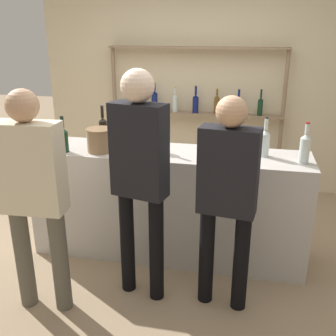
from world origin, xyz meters
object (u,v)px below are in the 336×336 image
Objects in this scene: counter_bottle_2 at (305,147)px; customer_center at (140,168)px; counter_bottle_3 at (265,142)px; counter_bottle_4 at (148,134)px; counter_bottle_1 at (125,135)px; customer_right at (227,190)px; counter_bottle_5 at (64,139)px; ice_bucket at (100,140)px; cork_jar at (125,136)px; customer_left at (33,188)px; counter_bottle_0 at (103,131)px.

customer_center is (-1.21, -0.59, -0.06)m from counter_bottle_2.
counter_bottle_4 is at bearing -179.99° from counter_bottle_3.
counter_bottle_1 is 0.99× the size of counter_bottle_3.
customer_right is (0.96, -0.64, -0.18)m from counter_bottle_1.
customer_right is at bearing -42.63° from counter_bottle_4.
counter_bottle_3 is 1.06× the size of counter_bottle_5.
counter_bottle_4 is 0.22× the size of customer_right.
ice_bucket is at bearing 72.80° from customer_right.
counter_bottle_3 is 1.27m from cork_jar.
counter_bottle_4 is 1.05m from customer_right.
counter_bottle_1 is 0.20× the size of customer_left.
counter_bottle_4 is 0.20× the size of customer_center.
counter_bottle_4 is (-1.02, -0.00, 0.02)m from counter_bottle_3.
cork_jar is 0.09× the size of customer_center.
customer_center is (0.55, -0.72, -0.07)m from counter_bottle_0.
counter_bottle_5 is at bearing -143.93° from cork_jar.
ice_bucket is at bearing -15.32° from customer_left.
cork_jar is (-1.58, 0.21, -0.05)m from counter_bottle_2.
ice_bucket is (-1.73, -0.05, -0.03)m from counter_bottle_2.
counter_bottle_3 is at bearing 7.93° from counter_bottle_5.
counter_bottle_0 is 1.10× the size of counter_bottle_3.
counter_bottle_1 is 1.17m from customer_right.
counter_bottle_5 is at bearing -172.07° from counter_bottle_3.
cork_jar is 0.10× the size of customer_right.
ice_bucket is (-0.40, -0.17, -0.04)m from counter_bottle_4.
customer_center reaches higher than counter_bottle_3.
counter_bottle_5 is (-0.27, -0.26, -0.02)m from counter_bottle_0.
ice_bucket is 0.74m from customer_center.
ice_bucket is at bearing -152.39° from counter_bottle_1.
customer_left is 0.94× the size of customer_center.
counter_bottle_4 is 0.43m from ice_bucket.
customer_right is 0.97× the size of customer_left.
customer_left is at bearing -111.91° from counter_bottle_1.
counter_bottle_0 is 0.21× the size of customer_center.
counter_bottle_5 is 0.32m from ice_bucket.
counter_bottle_2 is at bearing -5.03° from counter_bottle_4.
customer_center is at bearing -46.26° from ice_bucket.
counter_bottle_4 reaches higher than counter_bottle_5.
counter_bottle_5 is at bearing 73.65° from customer_center.
counter_bottle_2 is 0.21× the size of customer_right.
ice_bucket is (0.31, 0.07, -0.01)m from counter_bottle_5.
customer_right reaches higher than counter_bottle_4.
counter_bottle_0 is at bearing 161.35° from counter_bottle_1.
cork_jar is at bearing 106.74° from counter_bottle_1.
customer_center is (0.82, -0.46, -0.05)m from counter_bottle_5.
customer_left is (-0.58, -1.01, -0.17)m from counter_bottle_4.
ice_bucket is at bearing -178.39° from counter_bottle_2.
customer_center reaches higher than counter_bottle_4.
customer_left reaches higher than counter_bottle_4.
counter_bottle_0 reaches higher than counter_bottle_1.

